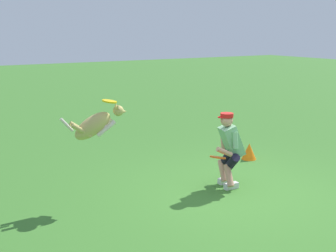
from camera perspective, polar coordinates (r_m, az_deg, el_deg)
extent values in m
plane|color=#3B752B|center=(7.32, 9.59, -8.96)|extent=(60.00, 60.00, 0.00)
cube|color=silver|center=(7.81, 7.50, -7.11)|extent=(0.26, 0.10, 0.10)
cylinder|color=tan|center=(7.73, 7.19, -5.82)|extent=(0.19, 0.33, 0.37)
cylinder|color=black|center=(7.67, 7.71, -4.23)|extent=(0.26, 0.43, 0.37)
cube|color=silver|center=(7.57, 8.31, -7.78)|extent=(0.26, 0.10, 0.10)
cylinder|color=tan|center=(7.49, 8.01, -6.46)|extent=(0.19, 0.33, 0.37)
cylinder|color=black|center=(7.46, 8.42, -4.73)|extent=(0.26, 0.43, 0.37)
cube|color=#82BD8B|center=(7.48, 8.35, -1.93)|extent=(0.49, 0.44, 0.58)
cylinder|color=#82BD8B|center=(7.64, 7.64, -1.14)|extent=(0.12, 0.16, 0.29)
cylinder|color=#82BD8B|center=(7.28, 8.85, -1.86)|extent=(0.12, 0.16, 0.29)
cylinder|color=tan|center=(7.24, 7.41, -3.39)|extent=(0.30, 0.16, 0.19)
cylinder|color=tan|center=(7.68, 7.27, -2.29)|extent=(0.12, 0.16, 0.27)
sphere|color=tan|center=(7.36, 7.73, 0.73)|extent=(0.21, 0.21, 0.21)
cylinder|color=red|center=(7.35, 7.75, 1.42)|extent=(0.22, 0.22, 0.07)
cylinder|color=red|center=(7.31, 7.02, 1.15)|extent=(0.12, 0.12, 0.02)
ellipsoid|color=tan|center=(6.79, -9.87, 0.03)|extent=(0.72, 0.37, 0.57)
ellipsoid|color=silver|center=(6.84, -8.44, -0.08)|extent=(0.14, 0.20, 0.17)
sphere|color=tan|center=(6.86, -6.55, 2.01)|extent=(0.17, 0.17, 0.17)
cone|color=tan|center=(6.89, -5.83, 1.91)|extent=(0.10, 0.10, 0.09)
cone|color=tan|center=(6.79, -6.59, 2.54)|extent=(0.06, 0.06, 0.07)
cone|color=tan|center=(6.89, -6.86, 2.69)|extent=(0.06, 0.06, 0.07)
cylinder|color=silver|center=(6.77, -8.11, -0.33)|extent=(0.32, 0.11, 0.25)
cylinder|color=silver|center=(6.93, -8.50, -0.04)|extent=(0.32, 0.11, 0.25)
cylinder|color=tan|center=(6.68, -11.26, -0.62)|extent=(0.32, 0.11, 0.25)
cylinder|color=tan|center=(6.84, -11.58, -0.32)|extent=(0.32, 0.11, 0.25)
cylinder|color=silver|center=(6.70, -13.19, 0.15)|extent=(0.20, 0.07, 0.23)
cylinder|color=yellow|center=(6.77, -7.70, 3.23)|extent=(0.31, 0.31, 0.07)
cylinder|color=#ED5514|center=(7.20, 6.57, -4.12)|extent=(0.33, 0.33, 0.09)
cone|color=orange|center=(9.27, 10.61, -3.29)|extent=(0.31, 0.31, 0.34)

